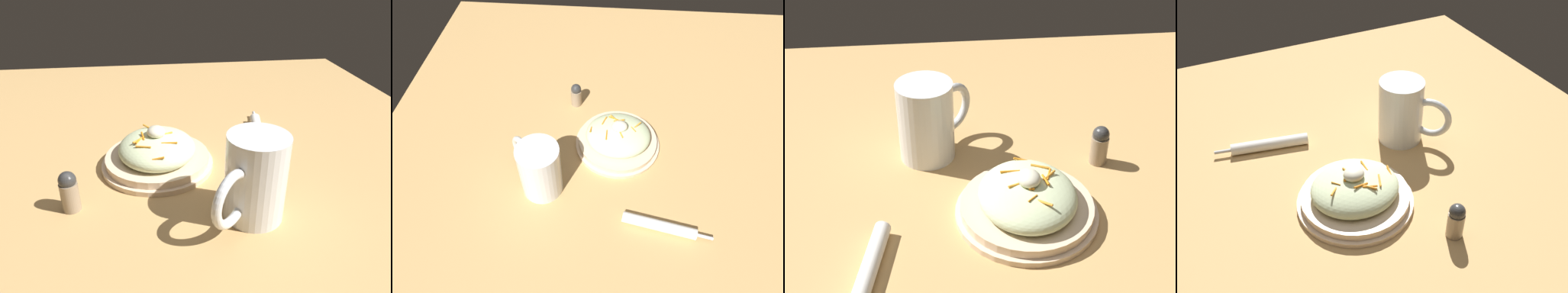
% 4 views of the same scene
% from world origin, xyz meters
% --- Properties ---
extents(ground_plane, '(1.43, 1.43, 0.00)m').
position_xyz_m(ground_plane, '(0.00, 0.00, 0.00)').
color(ground_plane, tan).
extents(salad_plate, '(0.23, 0.23, 0.09)m').
position_xyz_m(salad_plate, '(-0.05, 0.00, 0.03)').
color(salad_plate, beige).
rests_on(salad_plate, ground_plane).
extents(beer_mug, '(0.14, 0.14, 0.15)m').
position_xyz_m(beer_mug, '(-0.23, -0.15, 0.06)').
color(beer_mug, white).
rests_on(beer_mug, ground_plane).
extents(napkin_roll, '(0.20, 0.06, 0.03)m').
position_xyz_m(napkin_roll, '(0.05, -0.24, 0.01)').
color(napkin_roll, white).
rests_on(napkin_roll, ground_plane).
extents(salt_shaker, '(0.03, 0.03, 0.07)m').
position_xyz_m(salt_shaker, '(-0.18, 0.15, 0.04)').
color(salt_shaker, gray).
rests_on(salt_shaker, ground_plane).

